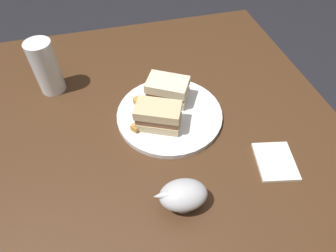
{
  "coord_description": "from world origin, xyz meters",
  "views": [
    {
      "loc": [
        0.41,
        -0.1,
        1.34
      ],
      "look_at": [
        -0.06,
        0.02,
        0.78
      ],
      "focal_mm": 31.02,
      "sensor_mm": 36.0,
      "label": 1
    }
  ],
  "objects": [
    {
      "name": "ground_plane",
      "position": [
        0.0,
        0.0,
        0.0
      ],
      "size": [
        6.0,
        6.0,
        0.0
      ],
      "primitive_type": "plane",
      "color": "black"
    },
    {
      "name": "dining_table",
      "position": [
        0.0,
        0.0,
        0.38
      ],
      "size": [
        1.23,
        0.99,
        0.75
      ],
      "primitive_type": "cube",
      "color": "#422816",
      "rests_on": "ground"
    },
    {
      "name": "plate",
      "position": [
        -0.12,
        0.04,
        0.76
      ],
      "size": [
        0.29,
        0.29,
        0.01
      ],
      "primitive_type": "cylinder",
      "color": "white",
      "rests_on": "dining_table"
    },
    {
      "name": "sandwich_half_left",
      "position": [
        -0.17,
        0.05,
        0.8
      ],
      "size": [
        0.12,
        0.13,
        0.07
      ],
      "color": "beige",
      "rests_on": "plate"
    },
    {
      "name": "sandwich_half_right",
      "position": [
        -0.08,
        -0.0,
        0.8
      ],
      "size": [
        0.11,
        0.13,
        0.07
      ],
      "color": "#CCB284",
      "rests_on": "plate"
    },
    {
      "name": "potato_wedge_front",
      "position": [
        -0.1,
        -0.03,
        0.77
      ],
      "size": [
        0.04,
        0.04,
        0.02
      ],
      "primitive_type": "cube",
      "rotation": [
        0.0,
        0.0,
        0.61
      ],
      "color": "#B77F33",
      "rests_on": "plate"
    },
    {
      "name": "potato_wedge_middle",
      "position": [
        -0.11,
        -0.01,
        0.78
      ],
      "size": [
        0.05,
        0.03,
        0.02
      ],
      "primitive_type": "cube",
      "rotation": [
        0.0,
        0.0,
        2.92
      ],
      "color": "gold",
      "rests_on": "plate"
    },
    {
      "name": "potato_wedge_back",
      "position": [
        -0.15,
        -0.03,
        0.78
      ],
      "size": [
        0.04,
        0.04,
        0.02
      ],
      "primitive_type": "cube",
      "rotation": [
        0.0,
        0.0,
        1.18
      ],
      "color": "gold",
      "rests_on": "plate"
    },
    {
      "name": "potato_wedge_left_edge",
      "position": [
        -0.16,
        -0.03,
        0.78
      ],
      "size": [
        0.05,
        0.03,
        0.02
      ],
      "primitive_type": "cube",
      "rotation": [
        0.0,
        0.0,
        0.37
      ],
      "color": "#B77F33",
      "rests_on": "plate"
    },
    {
      "name": "potato_wedge_right_edge",
      "position": [
        -0.09,
        -0.05,
        0.77
      ],
      "size": [
        0.04,
        0.05,
        0.02
      ],
      "primitive_type": "cube",
      "rotation": [
        0.0,
        0.0,
        2.25
      ],
      "color": "#B77F33",
      "rests_on": "plate"
    },
    {
      "name": "potato_wedge_stray",
      "position": [
        -0.2,
        0.02,
        0.78
      ],
      "size": [
        0.05,
        0.04,
        0.02
      ],
      "primitive_type": "cube",
      "rotation": [
        0.0,
        0.0,
        3.79
      ],
      "color": "#AD702D",
      "rests_on": "plate"
    },
    {
      "name": "pint_glass",
      "position": [
        -0.32,
        -0.27,
        0.82
      ],
      "size": [
        0.07,
        0.07,
        0.16
      ],
      "color": "white",
      "rests_on": "dining_table"
    },
    {
      "name": "gravy_boat",
      "position": [
        0.14,
        -0.0,
        0.79
      ],
      "size": [
        0.08,
        0.12,
        0.07
      ],
      "color": "#B7B7BC",
      "rests_on": "dining_table"
    },
    {
      "name": "napkin",
      "position": [
        0.09,
        0.25,
        0.75
      ],
      "size": [
        0.13,
        0.11,
        0.01
      ],
      "primitive_type": "cube",
      "rotation": [
        0.0,
        0.0,
        -0.2
      ],
      "color": "silver",
      "rests_on": "dining_table"
    }
  ]
}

